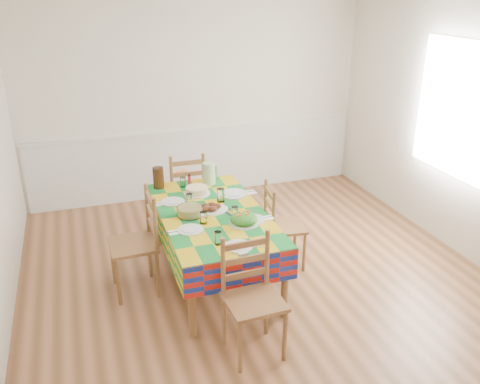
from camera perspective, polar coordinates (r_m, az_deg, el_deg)
name	(u,v)px	position (r m, az deg, el deg)	size (l,w,h in m)	color
room	(265,153)	(4.40, 2.86, 4.37)	(4.58, 5.08, 2.78)	brown
wainscot	(198,159)	(6.93, -4.70, 3.68)	(4.41, 0.06, 0.92)	white
window_right	(457,109)	(5.76, 23.15, 8.53)	(1.40, 1.40, 0.00)	white
dining_table	(212,220)	(4.84, -3.13, -3.11)	(0.97, 1.81, 0.70)	brown
setting_near_head	(232,243)	(4.20, -0.91, -5.76)	(0.38, 0.25, 0.11)	silver
setting_left_near	(195,225)	(4.51, -5.11, -3.75)	(0.42, 0.25, 0.11)	silver
setting_left_far	(178,201)	(5.02, -6.94, -0.99)	(0.43, 0.25, 0.11)	silver
setting_right_near	(247,217)	(4.66, 0.79, -2.79)	(0.43, 0.25, 0.11)	silver
setting_right_far	(230,194)	(5.13, -1.16, -0.25)	(0.53, 0.30, 0.13)	silver
meat_platter	(211,208)	(4.83, -3.33, -1.84)	(0.34, 0.24, 0.07)	silver
salad_platter	(244,219)	(4.56, 0.43, -3.08)	(0.27, 0.27, 0.12)	silver
pasta_bowl	(190,211)	(4.74, -5.66, -2.16)	(0.24, 0.24, 0.09)	white
cake	(197,191)	(5.22, -4.86, 0.15)	(0.27, 0.27, 0.07)	silver
serving_utensils	(232,214)	(4.76, -0.86, -2.50)	(0.13, 0.28, 0.01)	black
flower_vase	(183,179)	(5.40, -6.45, 1.42)	(0.13, 0.10, 0.20)	white
hot_sauce	(189,179)	(5.45, -5.70, 1.42)	(0.03, 0.03, 0.13)	red
green_pitcher	(209,173)	(5.45, -3.50, 2.12)	(0.14, 0.14, 0.23)	#96BF86
tea_pitcher	(158,178)	(5.40, -9.15, 1.60)	(0.11, 0.11, 0.23)	black
name_card	(243,254)	(4.08, 0.37, -6.97)	(0.08, 0.03, 0.02)	silver
chair_near	(252,298)	(3.98, 1.35, -11.84)	(0.45, 0.43, 0.96)	brown
chair_far	(186,191)	(5.91, -6.06, 0.08)	(0.43, 0.41, 0.96)	brown
chair_left	(138,243)	(4.79, -11.41, -5.68)	(0.43, 0.45, 1.00)	brown
chair_right	(281,226)	(5.14, 4.66, -3.87)	(0.43, 0.44, 0.89)	brown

